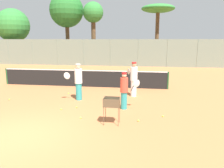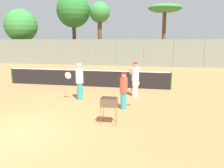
{
  "view_description": "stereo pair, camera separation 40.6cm",
  "coord_description": "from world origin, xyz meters",
  "px_view_note": "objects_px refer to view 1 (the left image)",
  "views": [
    {
      "loc": [
        3.83,
        -5.73,
        2.93
      ],
      "look_at": [
        2.43,
        3.66,
        1.0
      ],
      "focal_mm": 35.0,
      "sensor_mm": 36.0,
      "label": 1
    },
    {
      "loc": [
        4.23,
        -5.66,
        2.93
      ],
      "look_at": [
        2.43,
        3.66,
        1.0
      ],
      "focal_mm": 35.0,
      "sensor_mm": 36.0,
      "label": 2
    }
  ],
  "objects_px": {
    "player_yellow_shirt": "(124,90)",
    "player_red_cap": "(134,79)",
    "player_white_outfit": "(78,81)",
    "ball_cart": "(112,104)",
    "parked_car": "(61,58)",
    "tennis_net": "(83,78)"
  },
  "relations": [
    {
      "from": "player_yellow_shirt",
      "to": "parked_car",
      "type": "height_order",
      "value": "parked_car"
    },
    {
      "from": "ball_cart",
      "to": "player_red_cap",
      "type": "bearing_deg",
      "value": 82.08
    },
    {
      "from": "tennis_net",
      "to": "player_red_cap",
      "type": "xyz_separation_m",
      "value": [
        3.3,
        -1.94,
        0.38
      ]
    },
    {
      "from": "player_white_outfit",
      "to": "player_red_cap",
      "type": "height_order",
      "value": "player_red_cap"
    },
    {
      "from": "player_white_outfit",
      "to": "player_yellow_shirt",
      "type": "xyz_separation_m",
      "value": [
        2.36,
        -1.11,
        -0.11
      ]
    },
    {
      "from": "player_white_outfit",
      "to": "parked_car",
      "type": "xyz_separation_m",
      "value": [
        -7.54,
        16.86,
        -0.27
      ]
    },
    {
      "from": "player_white_outfit",
      "to": "ball_cart",
      "type": "xyz_separation_m",
      "value": [
        2.08,
        -2.89,
        -0.21
      ]
    },
    {
      "from": "player_white_outfit",
      "to": "parked_car",
      "type": "distance_m",
      "value": 18.47
    },
    {
      "from": "player_red_cap",
      "to": "parked_car",
      "type": "height_order",
      "value": "player_red_cap"
    },
    {
      "from": "player_white_outfit",
      "to": "ball_cart",
      "type": "bearing_deg",
      "value": 98.53
    },
    {
      "from": "player_white_outfit",
      "to": "player_red_cap",
      "type": "distance_m",
      "value": 2.87
    },
    {
      "from": "player_yellow_shirt",
      "to": "player_white_outfit",
      "type": "bearing_deg",
      "value": 146.43
    },
    {
      "from": "ball_cart",
      "to": "parked_car",
      "type": "relative_size",
      "value": 0.23
    },
    {
      "from": "player_red_cap",
      "to": "ball_cart",
      "type": "relative_size",
      "value": 1.88
    },
    {
      "from": "tennis_net",
      "to": "player_red_cap",
      "type": "relative_size",
      "value": 5.89
    },
    {
      "from": "player_yellow_shirt",
      "to": "player_red_cap",
      "type": "bearing_deg",
      "value": 74.4
    },
    {
      "from": "player_red_cap",
      "to": "player_yellow_shirt",
      "type": "relative_size",
      "value": 1.14
    },
    {
      "from": "player_red_cap",
      "to": "ball_cart",
      "type": "xyz_separation_m",
      "value": [
        -0.56,
        -4.01,
        -0.21
      ]
    },
    {
      "from": "player_white_outfit",
      "to": "player_red_cap",
      "type": "xyz_separation_m",
      "value": [
        2.64,
        1.12,
        0.01
      ]
    },
    {
      "from": "player_yellow_shirt",
      "to": "parked_car",
      "type": "bearing_deg",
      "value": 110.44
    },
    {
      "from": "player_red_cap",
      "to": "player_white_outfit",
      "type": "bearing_deg",
      "value": 79.08
    },
    {
      "from": "player_red_cap",
      "to": "ball_cart",
      "type": "distance_m",
      "value": 4.06
    }
  ]
}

